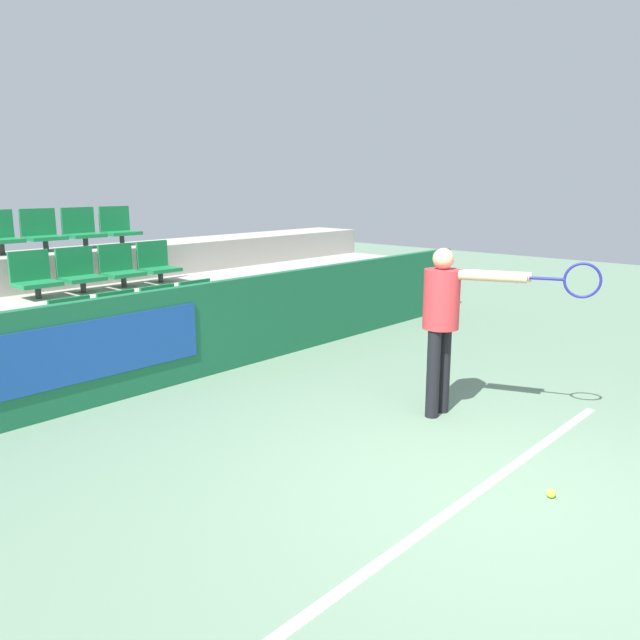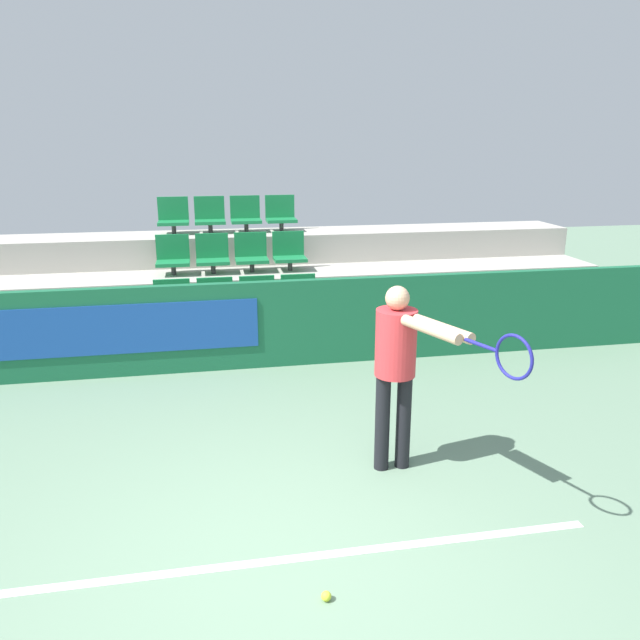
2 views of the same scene
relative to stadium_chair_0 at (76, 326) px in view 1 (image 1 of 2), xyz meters
name	(u,v)px [view 1 (image 1 of 2)]	position (x,y,z in m)	size (l,w,h in m)	color
ground_plane	(491,494)	(0.85, -4.64, -0.71)	(30.00, 30.00, 0.00)	slate
court_baseline	(480,490)	(0.85, -4.54, -0.71)	(4.65, 0.08, 0.01)	white
barrier_wall	(174,336)	(0.82, -0.68, -0.15)	(11.68, 0.14, 1.12)	#19603D
bleacher_tier_front	(151,355)	(0.85, -0.12, -0.48)	(11.28, 0.96, 0.46)	#ADA89E
bleacher_tier_middle	(109,325)	(0.85, 0.84, -0.26)	(11.28, 0.96, 0.91)	#ADA89E
bleacher_tier_back	(73,299)	(0.85, 1.80, -0.03)	(11.28, 0.96, 1.37)	#ADA89E
stadium_chair_0	(76,326)	(0.00, 0.00, 0.00)	(0.48, 0.40, 0.57)	#333333
stadium_chair_1	(122,318)	(0.57, 0.00, 0.00)	(0.48, 0.40, 0.57)	#333333
stadium_chair_2	(163,311)	(1.14, 0.00, 0.00)	(0.48, 0.40, 0.57)	#333333
stadium_chair_3	(200,304)	(1.71, 0.00, 0.00)	(0.48, 0.40, 0.57)	#333333
stadium_chair_4	(34,277)	(0.00, 0.96, 0.46)	(0.48, 0.40, 0.57)	#333333
stadium_chair_5	(79,272)	(0.57, 0.96, 0.46)	(0.48, 0.40, 0.57)	#333333
stadium_chair_6	(120,268)	(1.14, 0.96, 0.46)	(0.48, 0.40, 0.57)	#333333
stadium_chair_7	(157,264)	(1.71, 0.96, 0.46)	(0.48, 0.40, 0.57)	#333333
stadium_chair_9	(42,232)	(0.57, 1.92, 0.91)	(0.48, 0.40, 0.57)	#333333
stadium_chair_10	(82,230)	(1.14, 1.92, 0.91)	(0.48, 0.40, 0.57)	#333333
stadium_chair_11	(119,228)	(1.71, 1.92, 0.91)	(0.48, 0.40, 0.57)	#333333
tennis_player	(448,312)	(2.03, -3.51, 0.34)	(0.71, 1.48, 1.67)	black
tennis_ball	(551,494)	(1.10, -4.99, -0.68)	(0.07, 0.07, 0.07)	#CCDB33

